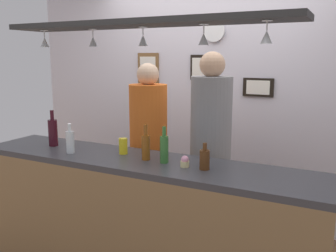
% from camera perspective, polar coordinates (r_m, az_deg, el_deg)
% --- Properties ---
extents(back_wall, '(4.40, 0.06, 2.60)m').
position_cam_1_polar(back_wall, '(3.94, 6.60, 4.35)').
color(back_wall, silver).
rests_on(back_wall, ground_plane).
extents(bar_counter, '(2.70, 0.55, 0.99)m').
position_cam_1_polar(bar_counter, '(2.69, -5.95, -12.51)').
color(bar_counter, '#38383D').
rests_on(bar_counter, ground_plane).
extents(overhead_glass_rack, '(2.20, 0.36, 0.04)m').
position_cam_1_polar(overhead_glass_rack, '(2.66, -4.05, 15.57)').
color(overhead_glass_rack, black).
extents(hanging_wineglass_far_left, '(0.07, 0.07, 0.13)m').
position_cam_1_polar(hanging_wineglass_far_left, '(3.17, -18.51, 12.24)').
color(hanging_wineglass_far_left, silver).
rests_on(hanging_wineglass_far_left, overhead_glass_rack).
extents(hanging_wineglass_left, '(0.07, 0.07, 0.13)m').
position_cam_1_polar(hanging_wineglass_left, '(2.93, -11.49, 12.74)').
color(hanging_wineglass_left, silver).
rests_on(hanging_wineglass_left, overhead_glass_rack).
extents(hanging_wineglass_center_left, '(0.07, 0.07, 0.13)m').
position_cam_1_polar(hanging_wineglass_center_left, '(2.67, -3.87, 13.14)').
color(hanging_wineglass_center_left, silver).
rests_on(hanging_wineglass_center_left, overhead_glass_rack).
extents(hanging_wineglass_center, '(0.07, 0.07, 0.13)m').
position_cam_1_polar(hanging_wineglass_center, '(2.46, 5.53, 13.33)').
color(hanging_wineglass_center, silver).
rests_on(hanging_wineglass_center, overhead_glass_rack).
extents(hanging_wineglass_center_right, '(0.07, 0.07, 0.13)m').
position_cam_1_polar(hanging_wineglass_center_right, '(2.27, 14.98, 13.24)').
color(hanging_wineglass_center_right, silver).
rests_on(hanging_wineglass_center_right, overhead_glass_rack).
extents(person_left_orange_shirt, '(0.34, 0.34, 1.68)m').
position_cam_1_polar(person_left_orange_shirt, '(3.34, -3.02, -1.77)').
color(person_left_orange_shirt, '#2D334C').
rests_on(person_left_orange_shirt, ground_plane).
extents(person_right_grey_shirt, '(0.34, 0.34, 1.77)m').
position_cam_1_polar(person_right_grey_shirt, '(3.08, 6.62, -1.70)').
color(person_right_grey_shirt, '#2D334C').
rests_on(person_right_grey_shirt, ground_plane).
extents(bottle_beer_brown_stubby, '(0.07, 0.07, 0.18)m').
position_cam_1_polar(bottle_beer_brown_stubby, '(2.45, 5.68, -5.11)').
color(bottle_beer_brown_stubby, '#512D14').
rests_on(bottle_beer_brown_stubby, bar_counter).
extents(bottle_wine_dark_red, '(0.08, 0.08, 0.30)m').
position_cam_1_polar(bottle_wine_dark_red, '(3.22, -17.35, -0.87)').
color(bottle_wine_dark_red, '#380F19').
rests_on(bottle_wine_dark_red, bar_counter).
extents(bottle_beer_green_import, '(0.06, 0.06, 0.26)m').
position_cam_1_polar(bottle_beer_green_import, '(2.58, -0.60, -3.47)').
color(bottle_beer_green_import, '#336B2D').
rests_on(bottle_beer_green_import, bar_counter).
extents(bottle_soda_clear, '(0.06, 0.06, 0.23)m').
position_cam_1_polar(bottle_soda_clear, '(2.94, -14.87, -2.30)').
color(bottle_soda_clear, silver).
rests_on(bottle_soda_clear, bar_counter).
extents(bottle_beer_amber_tall, '(0.06, 0.06, 0.26)m').
position_cam_1_polar(bottle_beer_amber_tall, '(2.66, -3.44, -3.15)').
color(bottle_beer_amber_tall, brown).
rests_on(bottle_beer_amber_tall, bar_counter).
extents(drink_can, '(0.07, 0.07, 0.12)m').
position_cam_1_polar(drink_can, '(2.85, -6.93, -3.09)').
color(drink_can, yellow).
rests_on(drink_can, bar_counter).
extents(cupcake, '(0.06, 0.06, 0.08)m').
position_cam_1_polar(cupcake, '(2.51, 2.62, -5.53)').
color(cupcake, beige).
rests_on(cupcake, bar_counter).
extents(picture_frame_crest, '(0.18, 0.02, 0.26)m').
position_cam_1_polar(picture_frame_crest, '(3.92, 4.75, 9.02)').
color(picture_frame_crest, black).
rests_on(picture_frame_crest, back_wall).
extents(picture_frame_lower_pair, '(0.30, 0.02, 0.18)m').
position_cam_1_polar(picture_frame_lower_pair, '(3.74, 13.75, 5.82)').
color(picture_frame_lower_pair, black).
rests_on(picture_frame_lower_pair, back_wall).
extents(picture_frame_caricature, '(0.26, 0.02, 0.34)m').
position_cam_1_polar(picture_frame_caricature, '(4.19, -3.08, 8.89)').
color(picture_frame_caricature, brown).
rests_on(picture_frame_caricature, back_wall).
extents(wall_clock, '(0.22, 0.03, 0.22)m').
position_cam_1_polar(wall_clock, '(3.86, 7.14, 14.38)').
color(wall_clock, white).
rests_on(wall_clock, back_wall).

